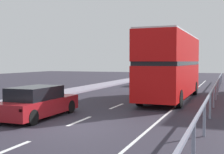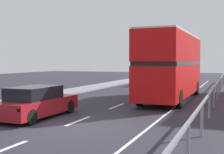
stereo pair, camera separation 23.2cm
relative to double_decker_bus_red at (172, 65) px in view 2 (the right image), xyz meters
name	(u,v)px [view 2 (the right image)]	position (x,y,z in m)	size (l,w,h in m)	color
ground_plane	(64,128)	(-2.37, -10.03, -2.37)	(75.68, 120.00, 0.10)	#2C2934
lane_paint_markings	(161,102)	(-0.45, -1.33, -2.32)	(3.30, 46.00, 0.01)	silver
bridge_side_railing	(216,88)	(2.81, -1.03, -1.40)	(0.10, 42.00, 1.15)	gray
double_decker_bus_red	(172,65)	(0.00, 0.00, 0.00)	(2.66, 10.32, 4.35)	red
hatchback_car_near	(37,103)	(-4.50, -8.79, -1.64)	(1.78, 4.55, 1.42)	maroon
sedan_car_ahead	(151,79)	(-4.27, 11.28, -1.65)	(1.95, 4.08, 1.40)	gray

